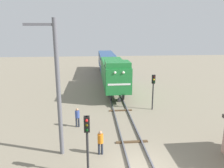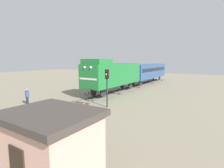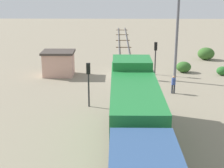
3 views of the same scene
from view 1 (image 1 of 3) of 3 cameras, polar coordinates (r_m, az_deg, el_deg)
The scene contains 8 objects.
railway_track at distance 14.18m, azimuth 7.79°, elevation -21.03°, with size 2.40×79.15×0.16m.
locomotive at distance 28.53m, azimuth 0.55°, elevation 3.00°, with size 2.90×11.60×4.60m.
passenger_car_leading at distance 41.68m, azimuth -1.31°, elevation 6.11°, with size 2.84×14.00×3.66m.
traffic_signal_near at distance 12.36m, azimuth -6.52°, elevation -13.13°, with size 0.32×0.34×3.66m.
traffic_signal_mid at distance 22.89m, azimuth 10.73°, elevation -0.40°, with size 0.32×0.34×3.73m.
worker_near_track at distance 15.04m, azimuth -3.04°, elevation -14.59°, with size 0.38×0.38×1.70m.
worker_by_signal at distance 19.15m, azimuth -9.04°, elevation -8.27°, with size 0.38×0.38×1.70m.
catenary_mast at distance 14.17m, azimuth -14.09°, elevation -0.70°, with size 1.94×0.28×8.89m.
Camera 1 is at (-2.84, -11.30, 8.16)m, focal length 35.00 mm.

